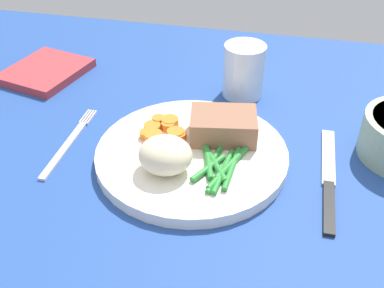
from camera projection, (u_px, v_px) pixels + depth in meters
The scene contains 10 objects.
dining_table at pixel (190, 169), 61.94cm from camera, with size 120.00×90.00×2.00cm.
dinner_plate at pixel (192, 155), 61.52cm from camera, with size 25.37×25.37×1.60cm, color white.
meat_portion at pixel (223, 126), 62.52cm from camera, with size 8.82×6.33×3.50cm, color #936047.
mashed_potatoes at pixel (165, 155), 56.55cm from camera, with size 6.68×6.11×4.48cm, color beige.
carrot_slices at pixel (164, 130), 63.83cm from camera, with size 6.37×6.61×1.23cm.
green_beans at pixel (220, 165), 57.90cm from camera, with size 6.65×10.37×0.84cm.
fork at pixel (69, 142), 64.83cm from camera, with size 1.44×16.60×0.40cm.
knife at pixel (329, 179), 58.47cm from camera, with size 1.70×20.50×0.64cm.
water_glass at pixel (244, 74), 73.84cm from camera, with size 6.59×6.59×8.49cm.
napkin at pixel (46, 71), 80.79cm from camera, with size 11.68×13.35×1.42cm, color #B2383D.
Camera 1 is at (10.90, -46.54, 40.54)cm, focal length 43.45 mm.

